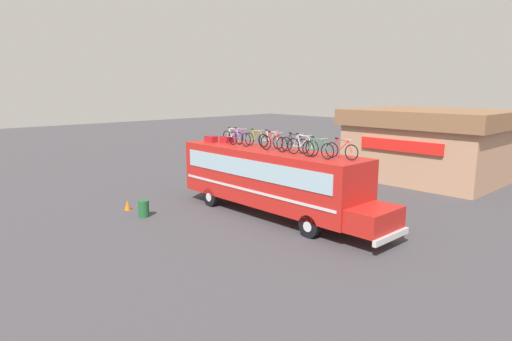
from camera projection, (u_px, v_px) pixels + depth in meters
ground_plane at (269, 214)px, 21.36m from camera, size 120.00×120.00×0.00m
bus at (272, 178)px, 20.83m from camera, size 11.87×2.57×3.23m
luggage_bag_1 at (211, 139)px, 23.60m from camera, size 0.69×0.42×0.32m
luggage_bag_2 at (227, 139)px, 23.38m from camera, size 0.61×0.54×0.33m
rooftop_bicycle_1 at (233, 137)px, 22.89m from camera, size 1.64×0.44×0.86m
rooftop_bicycle_2 at (239, 138)px, 22.05m from camera, size 1.71×0.44×0.92m
rooftop_bicycle_3 at (256, 139)px, 21.72m from camera, size 1.66×0.44×0.88m
rooftop_bicycle_4 at (271, 141)px, 21.12m from camera, size 1.66×0.44×0.89m
rooftop_bicycle_5 at (274, 143)px, 20.17m from camera, size 1.75×0.44×0.93m
rooftop_bicycle_6 at (295, 144)px, 19.74m from camera, size 1.72×0.44×0.90m
rooftop_bicycle_7 at (302, 146)px, 18.88m from camera, size 1.78×0.44×0.95m
rooftop_bicycle_8 at (318, 149)px, 18.17m from camera, size 1.69×0.44×0.89m
rooftop_bicycle_9 at (341, 150)px, 17.93m from camera, size 1.64×0.44×0.87m
roadside_building at (429, 144)px, 29.32m from camera, size 9.74×8.18×4.70m
trash_bin at (144, 209)px, 20.91m from camera, size 0.51×0.51×0.80m
traffic_cone at (128, 205)px, 22.12m from camera, size 0.33×0.33×0.49m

